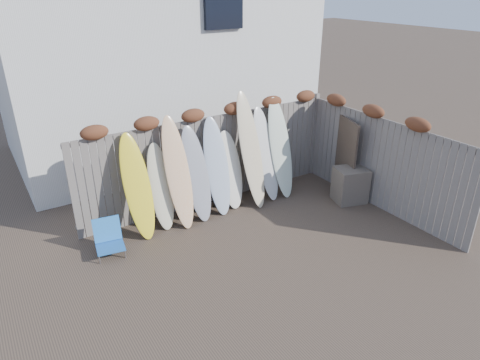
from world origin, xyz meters
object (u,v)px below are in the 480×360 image
lattice_panel (343,155)px  wooden_crate (350,185)px  beach_chair (109,238)px  surfboard_0 (137,187)px

lattice_panel → wooden_crate: bearing=-94.6°
lattice_panel → beach_chair: bearing=-164.1°
wooden_crate → beach_chair: bearing=170.2°
beach_chair → surfboard_0: size_ratio=0.31×
beach_chair → lattice_panel: (5.50, -0.37, 0.59)m
beach_chair → lattice_panel: bearing=-3.9°
beach_chair → wooden_crate: size_ratio=0.82×
lattice_panel → surfboard_0: bearing=-168.6°
beach_chair → surfboard_0: bearing=23.7°
beach_chair → lattice_panel: 5.54m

